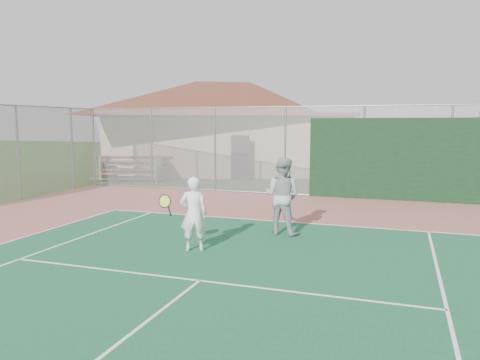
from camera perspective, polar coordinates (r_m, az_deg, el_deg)
name	(u,v)px	position (r m, az deg, el deg)	size (l,w,h in m)	color
back_fence	(366,155)	(18.14, 15.11, 2.95)	(20.08, 0.11, 3.53)	gray
side_fence_left	(18,153)	(19.08, -25.43, 2.95)	(0.08, 9.00, 3.50)	gray
clubhouse	(230,119)	(28.26, -1.24, 7.47)	(16.41, 13.31, 6.14)	tan
bleachers	(132,167)	(24.11, -13.00, 1.50)	(3.72, 2.70, 1.22)	#A63C26
player_white_front	(193,214)	(10.46, -5.73, -4.18)	(1.08, 0.68, 1.67)	white
player_grey_back	(282,196)	(12.01, 5.18, -2.01)	(1.09, 0.92, 1.98)	#A1A3A6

